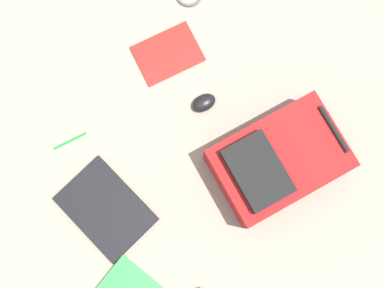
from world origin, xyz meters
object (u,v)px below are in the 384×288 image
(book_red, at_px, (168,54))
(pen_black, at_px, (70,141))
(backpack, at_px, (277,161))
(computer_mouse, at_px, (204,103))
(laptop, at_px, (106,209))

(book_red, bearing_deg, pen_black, 98.29)
(backpack, distance_m, pen_black, 0.79)
(backpack, xyz_separation_m, book_red, (0.59, 0.08, -0.08))
(book_red, bearing_deg, backpack, -172.26)
(backpack, distance_m, book_red, 0.61)
(backpack, bearing_deg, computer_mouse, 13.06)
(book_red, distance_m, computer_mouse, 0.25)
(laptop, bearing_deg, backpack, -109.74)
(backpack, xyz_separation_m, computer_mouse, (0.35, 0.08, -0.07))
(backpack, relative_size, laptop, 1.30)
(pen_black, bearing_deg, laptop, 174.90)
(backpack, bearing_deg, pen_black, 48.56)
(computer_mouse, distance_m, pen_black, 0.54)
(computer_mouse, height_order, pen_black, computer_mouse)
(book_red, bearing_deg, computer_mouse, -179.83)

